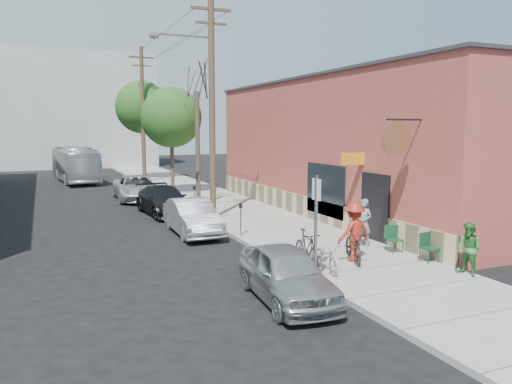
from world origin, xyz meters
name	(u,v)px	position (x,y,z in m)	size (l,w,h in m)	color
ground	(197,255)	(0.00, 0.00, 0.00)	(120.00, 120.00, 0.00)	black
sidewalk	(214,201)	(4.25, 11.00, 0.07)	(4.50, 58.00, 0.15)	gray
cafe_building	(344,147)	(8.99, 4.99, 3.30)	(6.60, 20.20, 6.61)	#9A4239
end_cap_building	(66,111)	(-2.00, 42.00, 6.00)	(18.00, 8.00, 12.00)	#AFAEAA
sign_post	(316,215)	(2.35, -3.84, 1.83)	(0.07, 0.45, 2.80)	slate
parking_meter_near	(241,214)	(2.25, 1.67, 0.98)	(0.14, 0.14, 1.24)	slate
parking_meter_far	(194,194)	(2.25, 7.94, 0.98)	(0.14, 0.14, 1.24)	slate
utility_pole_near	(211,101)	(2.39, 5.62, 5.41)	(3.57, 0.28, 10.00)	#503A28
utility_pole_far	(143,113)	(2.45, 22.03, 5.34)	(1.80, 0.28, 10.00)	#503A28
tree_bare	(198,150)	(2.80, 9.10, 3.11)	(0.24, 0.24, 5.92)	#44392C
tree_leafy_mid	(171,117)	(2.80, 14.68, 4.85)	(3.73, 3.73, 6.58)	#44392C
tree_leafy_far	(142,107)	(2.80, 24.23, 5.82)	(4.15, 4.15, 7.76)	#44392C
patio_chair_a	(395,239)	(5.97, -2.78, 0.59)	(0.50, 0.50, 0.88)	#113C24
patio_chair_b	(429,248)	(6.19, -4.14, 0.59)	(0.50, 0.50, 0.88)	#113C24
patron_grey	(364,223)	(5.50, -1.68, 0.98)	(0.61, 0.40, 1.67)	gray
patron_green	(469,249)	(6.19, -5.68, 0.90)	(0.72, 0.56, 1.49)	#2C6F2E
cyclist	(354,232)	(4.12, -3.12, 1.07)	(1.18, 0.68, 1.83)	maroon
cyclist_bike	(354,245)	(4.12, -3.12, 0.64)	(0.65, 1.85, 0.97)	black
parked_bike_a	(307,248)	(2.51, -3.05, 0.69)	(0.50, 1.78, 1.07)	black
parked_bike_b	(326,257)	(2.78, -3.72, 0.57)	(0.55, 1.58, 0.83)	gray
car_0	(286,274)	(0.80, -5.11, 0.68)	(1.59, 3.96, 1.35)	#999DA0
car_1	(192,217)	(0.80, 3.26, 0.70)	(1.49, 4.26, 1.40)	#AEAEB6
car_2	(164,200)	(0.80, 8.27, 0.69)	(1.93, 4.76, 1.38)	black
car_3	(137,188)	(0.43, 13.74, 0.72)	(2.39, 5.18, 1.44)	#BABCC2
bus	(75,164)	(-2.27, 26.04, 1.37)	(2.30, 9.83, 2.74)	silver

